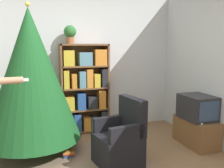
% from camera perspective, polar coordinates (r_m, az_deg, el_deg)
% --- Properties ---
extents(wall_back, '(8.00, 0.10, 2.60)m').
position_cam_1_polar(wall_back, '(4.82, -10.26, 4.68)').
color(wall_back, silver).
rests_on(wall_back, ground_plane).
extents(bookshelf, '(0.90, 0.30, 1.66)m').
position_cam_1_polar(bookshelf, '(4.70, -6.03, -1.28)').
color(bookshelf, brown).
rests_on(bookshelf, ground_plane).
extents(tv_stand, '(0.41, 0.77, 0.44)m').
position_cam_1_polar(tv_stand, '(4.41, 18.64, -10.31)').
color(tv_stand, brown).
rests_on(tv_stand, ground_plane).
extents(television, '(0.44, 0.58, 0.39)m').
position_cam_1_polar(television, '(4.29, 18.92, -5.04)').
color(television, '#28282D').
rests_on(television, tv_stand).
extents(game_remote, '(0.04, 0.12, 0.02)m').
position_cam_1_polar(game_remote, '(4.09, 19.36, -8.38)').
color(game_remote, white).
rests_on(game_remote, tv_stand).
extents(christmas_tree, '(1.44, 1.44, 2.25)m').
position_cam_1_polar(christmas_tree, '(3.88, -18.05, 1.96)').
color(christmas_tree, '#4C3323').
rests_on(christmas_tree, ground_plane).
extents(armchair, '(0.66, 0.65, 0.92)m').
position_cam_1_polar(armchair, '(3.52, 1.95, -12.96)').
color(armchair, black).
rests_on(armchair, ground_plane).
extents(potted_plant, '(0.22, 0.22, 0.33)m').
position_cam_1_polar(potted_plant, '(4.60, -9.57, 11.39)').
color(potted_plant, '#935B38').
rests_on(potted_plant, bookshelf).
extents(book_pile_near_tree, '(0.19, 0.17, 0.08)m').
position_cam_1_polar(book_pile_near_tree, '(3.89, -9.96, -15.38)').
color(book_pile_near_tree, '#284C93').
rests_on(book_pile_near_tree, ground_plane).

